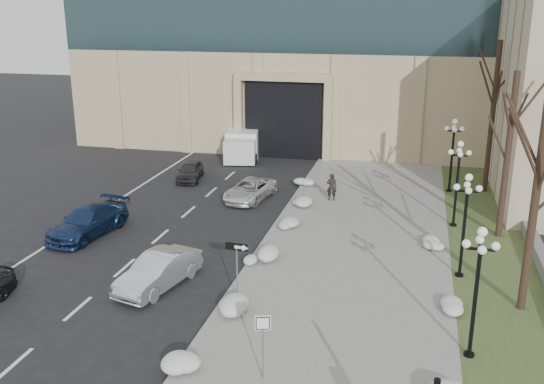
{
  "coord_description": "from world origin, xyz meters",
  "views": [
    {
      "loc": [
        6.04,
        -13.06,
        11.52
      ],
      "look_at": [
        -0.05,
        12.0,
        3.5
      ],
      "focal_mm": 40.0,
      "sensor_mm": 36.0,
      "label": 1
    }
  ],
  "objects": [
    {
      "name": "tree_mid",
      "position": [
        10.5,
        18.0,
        5.5
      ],
      "size": [
        3.2,
        3.2,
        8.5
      ],
      "color": "black",
      "rests_on": "ground"
    },
    {
      "name": "car_b",
      "position": [
        -4.15,
        8.56,
        0.73
      ],
      "size": [
        2.56,
        4.7,
        1.47
      ],
      "primitive_type": "imported",
      "rotation": [
        0.0,
        0.0,
        -0.24
      ],
      "color": "#B6B8BE",
      "rests_on": "ground"
    },
    {
      "name": "pedestrian",
      "position": [
        1.28,
        21.81,
        0.96
      ],
      "size": [
        0.65,
        0.46,
        1.68
      ],
      "primitive_type": "imported",
      "rotation": [
        0.0,
        0.0,
        3.24
      ],
      "color": "black",
      "rests_on": "sidewalk"
    },
    {
      "name": "lamppost_a",
      "position": [
        8.3,
        6.0,
        3.07
      ],
      "size": [
        1.18,
        1.18,
        4.76
      ],
      "color": "black",
      "rests_on": "ground"
    },
    {
      "name": "tree_near",
      "position": [
        10.5,
        10.0,
        5.83
      ],
      "size": [
        3.2,
        3.2,
        9.0
      ],
      "color": "black",
      "rests_on": "ground"
    },
    {
      "name": "one_way_sign",
      "position": [
        -0.36,
        7.98,
        2.13
      ],
      "size": [
        0.96,
        0.27,
        2.58
      ],
      "rotation": [
        0.0,
        0.0,
        -0.07
      ],
      "color": "slate",
      "rests_on": "ground"
    },
    {
      "name": "box_truck",
      "position": [
        -7.22,
        31.89,
        1.06
      ],
      "size": [
        3.61,
        7.24,
        2.2
      ],
      "rotation": [
        0.0,
        0.0,
        0.19
      ],
      "color": "silver",
      "rests_on": "ground"
    },
    {
      "name": "lamppost_b",
      "position": [
        8.3,
        12.5,
        3.07
      ],
      "size": [
        1.18,
        1.18,
        4.76
      ],
      "color": "black",
      "rests_on": "ground"
    },
    {
      "name": "car_c",
      "position": [
        -10.21,
        13.34,
        0.74
      ],
      "size": [
        2.84,
        5.39,
        1.49
      ],
      "primitive_type": "imported",
      "rotation": [
        0.0,
        0.0,
        -0.15
      ],
      "color": "navy",
      "rests_on": "ground"
    },
    {
      "name": "snow_clump_d",
      "position": [
        -0.63,
        11.72,
        0.3
      ],
      "size": [
        1.1,
        1.6,
        0.36
      ],
      "primitive_type": "ellipsoid",
      "color": "silver",
      "rests_on": "sidewalk"
    },
    {
      "name": "sidewalk",
      "position": [
        3.5,
        14.0,
        0.06
      ],
      "size": [
        9.0,
        40.0,
        0.12
      ],
      "primitive_type": "cube",
      "color": "gray",
      "rests_on": "ground"
    },
    {
      "name": "snow_clump_i",
      "position": [
        7.83,
        8.85,
        0.3
      ],
      "size": [
        1.1,
        1.6,
        0.36
      ],
      "primitive_type": "ellipsoid",
      "color": "silver",
      "rests_on": "sidewalk"
    },
    {
      "name": "snow_clump_b",
      "position": [
        -0.79,
        2.74,
        0.3
      ],
      "size": [
        1.1,
        1.6,
        0.36
      ],
      "primitive_type": "ellipsoid",
      "color": "silver",
      "rests_on": "sidewalk"
    },
    {
      "name": "curb",
      "position": [
        -1.0,
        14.0,
        0.07
      ],
      "size": [
        0.3,
        40.0,
        0.14
      ],
      "primitive_type": "cube",
      "color": "gray",
      "rests_on": "ground"
    },
    {
      "name": "car_e",
      "position": [
        -8.83,
        24.39,
        0.63
      ],
      "size": [
        2.18,
        3.91,
        1.26
      ],
      "primitive_type": "imported",
      "rotation": [
        0.0,
        0.0,
        0.2
      ],
      "color": "#2F3035",
      "rests_on": "ground"
    },
    {
      "name": "snow_clump_c",
      "position": [
        -0.41,
        7.03,
        0.3
      ],
      "size": [
        1.1,
        1.6,
        0.36
      ],
      "primitive_type": "ellipsoid",
      "color": "silver",
      "rests_on": "sidewalk"
    },
    {
      "name": "snow_clump_g",
      "position": [
        -0.85,
        24.96,
        0.3
      ],
      "size": [
        1.1,
        1.6,
        0.36
      ],
      "primitive_type": "ellipsoid",
      "color": "silver",
      "rests_on": "sidewalk"
    },
    {
      "name": "stone_wall",
      "position": [
        12.0,
        16.0,
        0.35
      ],
      "size": [
        0.5,
        30.0,
        0.7
      ],
      "primitive_type": "cube",
      "color": "slate",
      "rests_on": "ground"
    },
    {
      "name": "lamppost_c",
      "position": [
        8.3,
        19.0,
        3.07
      ],
      "size": [
        1.18,
        1.18,
        4.76
      ],
      "color": "black",
      "rests_on": "ground"
    },
    {
      "name": "keep_sign",
      "position": [
        1.83,
        3.04,
        1.73
      ],
      "size": [
        0.49,
        0.19,
        2.36
      ],
      "rotation": [
        0.0,
        0.0,
        0.3
      ],
      "color": "slate",
      "rests_on": "ground"
    },
    {
      "name": "lamppost_d",
      "position": [
        8.3,
        25.5,
        3.07
      ],
      "size": [
        1.18,
        1.18,
        4.76
      ],
      "color": "black",
      "rests_on": "ground"
    },
    {
      "name": "snow_clump_e",
      "position": [
        -0.38,
        16.42,
        0.3
      ],
      "size": [
        1.1,
        1.6,
        0.36
      ],
      "primitive_type": "ellipsoid",
      "color": "silver",
      "rests_on": "sidewalk"
    },
    {
      "name": "grass_strip",
      "position": [
        10.0,
        14.0,
        0.05
      ],
      "size": [
        4.0,
        40.0,
        0.1
      ],
      "primitive_type": "cube",
      "color": "#3A4924",
      "rests_on": "ground"
    },
    {
      "name": "tree_far",
      "position": [
        10.5,
        26.0,
        6.15
      ],
      "size": [
        3.2,
        3.2,
        9.5
      ],
      "color": "black",
      "rests_on": "ground"
    },
    {
      "name": "snow_clump_j",
      "position": [
        7.31,
        15.42,
        0.3
      ],
      "size": [
        1.1,
        1.6,
        0.36
      ],
      "primitive_type": "ellipsoid",
      "color": "silver",
      "rests_on": "sidewalk"
    },
    {
      "name": "snow_clump_f",
      "position": [
        -0.42,
        20.16,
        0.3
      ],
      "size": [
        1.1,
        1.6,
        0.36
      ],
      "primitive_type": "ellipsoid",
      "color": "silver",
      "rests_on": "sidewalk"
    },
    {
      "name": "car_d",
      "position": [
        -3.67,
        21.13,
        0.62
      ],
      "size": [
        2.76,
        4.73,
        1.24
      ],
      "primitive_type": "imported",
      "rotation": [
        0.0,
        0.0,
        -0.16
      ],
      "color": "silver",
      "rests_on": "ground"
    }
  ]
}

